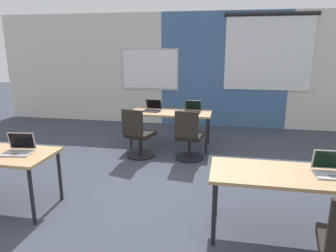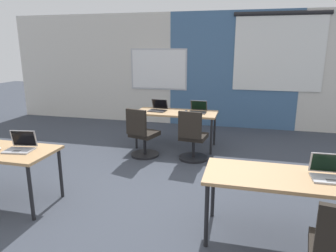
# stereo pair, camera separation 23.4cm
# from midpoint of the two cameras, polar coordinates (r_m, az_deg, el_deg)

# --- Properties ---
(ground_plane) EXTENTS (24.00, 24.00, 0.00)m
(ground_plane) POSITION_cam_midpoint_polar(r_m,az_deg,el_deg) (4.35, -3.50, -12.57)
(ground_plane) COLOR #383D47
(back_wall_assembly) EXTENTS (10.00, 0.27, 2.80)m
(back_wall_assembly) POSITION_cam_midpoint_polar(r_m,az_deg,el_deg) (7.99, 5.86, 10.27)
(back_wall_assembly) COLOR silver
(back_wall_assembly) RESTS_ON ground
(desk_near_right) EXTENTS (1.60, 0.70, 0.72)m
(desk_near_right) POSITION_cam_midpoint_polar(r_m,az_deg,el_deg) (3.40, 22.60, -9.45)
(desk_near_right) COLOR tan
(desk_near_right) RESTS_ON ground
(desk_far_center) EXTENTS (1.60, 0.70, 0.72)m
(desk_far_center) POSITION_cam_midpoint_polar(r_m,az_deg,el_deg) (6.16, 2.59, 2.06)
(desk_far_center) COLOR tan
(desk_far_center) RESTS_ON ground
(laptop_near_left_inner) EXTENTS (0.37, 0.32, 0.23)m
(laptop_near_left_inner) POSITION_cam_midpoint_polar(r_m,az_deg,el_deg) (4.23, -24.06, -3.42)
(laptop_near_left_inner) COLOR #9E9EA3
(laptop_near_left_inner) RESTS_ON desk_near_left
(laptop_far_left) EXTENTS (0.36, 0.35, 0.22)m
(laptop_far_left) POSITION_cam_midpoint_polar(r_m,az_deg,el_deg) (6.24, -0.78, 3.26)
(laptop_far_left) COLOR #333338
(laptop_far_left) RESTS_ON desk_far_center
(chair_far_left) EXTENTS (0.54, 0.60, 0.92)m
(chair_far_left) POSITION_cam_midpoint_polar(r_m,az_deg,el_deg) (5.65, -3.55, -2.06)
(chair_far_left) COLOR black
(chair_far_left) RESTS_ON ground
(laptop_near_right_end) EXTENTS (0.34, 0.29, 0.23)m
(laptop_near_right_end) POSITION_cam_midpoint_polar(r_m,az_deg,el_deg) (3.50, 29.20, -7.63)
(laptop_near_right_end) COLOR #B7B7BC
(laptop_near_right_end) RESTS_ON desk_near_right
(laptop_far_right) EXTENTS (0.34, 0.32, 0.22)m
(laptop_far_right) POSITION_cam_midpoint_polar(r_m,az_deg,el_deg) (6.12, 6.61, 2.95)
(laptop_far_right) COLOR #333338
(laptop_far_right) RESTS_ON desk_far_center
(mouse_far_right) EXTENTS (0.06, 0.10, 0.03)m
(mouse_far_right) POSITION_cam_midpoint_polar(r_m,az_deg,el_deg) (6.14, 4.44, 2.74)
(mouse_far_right) COLOR black
(mouse_far_right) RESTS_ON desk_far_center
(chair_far_right) EXTENTS (0.52, 0.56, 0.92)m
(chair_far_right) POSITION_cam_midpoint_polar(r_m,az_deg,el_deg) (5.49, 5.74, -2.59)
(chair_far_right) COLOR black
(chair_far_right) RESTS_ON ground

